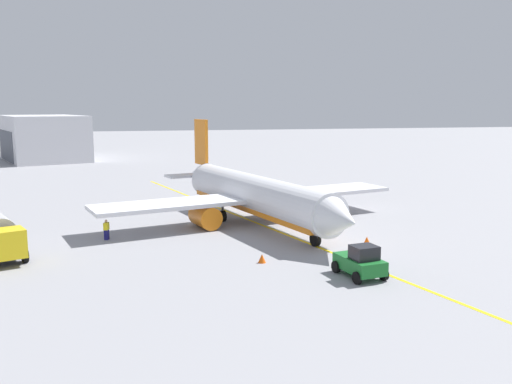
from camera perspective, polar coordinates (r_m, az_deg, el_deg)
name	(u,v)px	position (r m, az deg, el deg)	size (l,w,h in m)	color
ground_plane	(256,223)	(52.72, 0.00, -3.22)	(400.00, 400.00, 0.00)	#939399
airplane	(254,195)	(52.67, -0.26, -0.34)	(31.28, 30.82, 9.59)	white
pushback_tug	(361,262)	(36.82, 10.83, -7.16)	(3.86, 2.78, 2.20)	#196B28
refueling_worker	(106,230)	(47.71, -15.30, -3.84)	(0.61, 0.51, 1.71)	navy
safety_cone_nose	(262,258)	(39.52, 0.63, -6.92)	(0.57, 0.57, 0.63)	#F2590F
safety_cone_wingtip	(367,240)	(45.59, 11.46, -4.95)	(0.56, 0.56, 0.62)	#F2590F
distant_hangar	(43,138)	(121.73, -21.27, 5.28)	(26.19, 20.65, 9.14)	silver
taxi_line_marking	(256,223)	(52.72, 0.00, -3.22)	(66.01, 0.30, 0.01)	yellow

